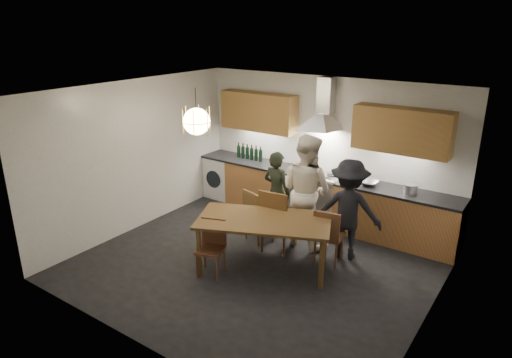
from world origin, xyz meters
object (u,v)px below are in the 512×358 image
Objects in this scene: person_left at (277,192)px; dining_table at (264,225)px; chair_back_left at (256,213)px; wine_bottles at (249,152)px; chair_front at (212,243)px; person_right at (348,209)px; mixing_bowl at (369,183)px; person_mid at (306,190)px; stock_pot at (410,189)px.

dining_table is at bearing 118.77° from person_left.
chair_back_left is 1.85m from wine_bottles.
chair_front is at bearing 109.20° from chair_back_left.
person_right reaches higher than mixing_bowl.
person_left is at bearing -78.34° from chair_back_left.
wine_bottles is at bearing 178.00° from mixing_bowl.
person_mid is at bearing -19.36° from person_right.
person_right is (1.41, 1.55, 0.32)m from chair_front.
person_left reaches higher than chair_back_left.
wine_bottles is (-1.11, 1.39, 0.54)m from chair_back_left.
stock_pot is (0.69, -0.01, 0.04)m from mixing_bowl.
chair_front is 1.74m from person_left.
person_left is 0.68m from person_mid.
wine_bottles is (-1.72, 2.06, 0.34)m from dining_table.
dining_table is 1.35m from person_right.
chair_back_left is at bearing -51.29° from wine_bottles.
person_left is 2.18m from stock_pot.
mixing_bowl is (1.36, 2.47, 0.47)m from chair_front.
dining_table is 1.34m from person_left.
chair_back_left is 1.18m from chair_front.
person_right is 5.11× the size of mixing_bowl.
person_right is at bearing -148.15° from chair_back_left.
stock_pot reaches higher than dining_table.
chair_front is at bearing 77.42° from person_mid.
person_left is 2.39× the size of wine_bottles.
person_mid is (0.09, 1.09, 0.22)m from dining_table.
person_mid is (0.69, 0.42, 0.41)m from chair_back_left.
mixing_bowl is at bearing -119.08° from person_mid.
person_left is at bearing -2.15° from person_mid.
person_mid is 8.32× the size of stock_pot.
stock_pot is (1.49, 1.96, 0.27)m from dining_table.
person_mid is 0.77m from person_right.
person_right reaches higher than chair_front.
person_mid is 5.99× the size of mixing_bowl.
person_mid reaches higher than stock_pot.
dining_table is 9.55× the size of stock_pot.
stock_pot is (2.04, 0.73, 0.26)m from person_left.
wine_bottles is at bearing -37.88° from person_right.
person_right reaches higher than stock_pot.
chair_front is 0.57× the size of person_left.
wine_bottles reaches higher than chair_back_left.
person_mid is at bearing 61.97° from dining_table.
person_mid is 3.08× the size of wine_bottles.
chair_back_left is 0.62× the size of person_left.
mixing_bowl is 1.39× the size of stock_pot.
chair_back_left reaches higher than chair_front.
person_mid reaches higher than person_left.
person_mid is 1.65m from stock_pot.
chair_front is (-0.57, -0.50, -0.24)m from dining_table.
person_mid reaches higher than chair_back_left.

